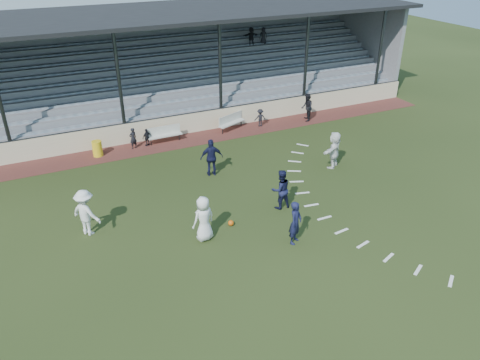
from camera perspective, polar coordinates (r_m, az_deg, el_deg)
name	(u,v)px	position (r m, az deg, el deg)	size (l,w,h in m)	color
ground	(266,234)	(19.23, 3.19, -6.62)	(90.00, 90.00, 0.00)	#243214
cinder_track	(182,141)	(27.75, -7.07, 4.74)	(34.00, 2.00, 0.02)	#4F231F
retaining_wall	(176,126)	(28.45, -7.83, 6.58)	(34.00, 0.18, 1.20)	beige
bench_left	(164,133)	(27.54, -9.23, 5.70)	(2.01, 0.49, 0.95)	beige
bench_right	(231,121)	(29.03, -1.09, 7.26)	(2.00, 1.20, 0.95)	beige
trash_bin	(97,149)	(26.67, -17.00, 3.69)	(0.53, 0.53, 0.85)	yellow
football	(231,223)	(19.67, -1.12, -5.26)	(0.24, 0.24, 0.24)	#D3550C
player_white_lead	(204,219)	(18.47, -4.45, -4.72)	(0.93, 0.61, 1.91)	white
player_navy_lead	(295,223)	(18.38, 6.77, -5.18)	(0.67, 0.44, 1.83)	#141739
player_navy_mid	(281,189)	(20.57, 4.98, -1.15)	(0.89, 0.70, 1.84)	#141739
player_white_wing	(86,213)	(19.69, -18.28, -3.80)	(1.29, 0.74, 2.00)	white
player_navy_wing	(212,158)	(23.31, -3.48, 2.75)	(1.13, 0.47, 1.93)	#141739
player_white_back	(334,150)	(24.61, 11.40, 3.66)	(1.80, 0.57, 1.94)	white
official	(307,108)	(30.60, 8.16, 8.74)	(0.86, 0.67, 1.77)	black
sub_left_near	(133,138)	(27.02, -12.91, 4.99)	(0.45, 0.29, 1.22)	black
sub_left_far	(147,137)	(27.24, -11.26, 5.13)	(0.60, 0.25, 1.02)	black
sub_right	(260,118)	(29.53, 2.47, 7.60)	(0.72, 0.42, 1.12)	black
grandstand	(152,79)	(32.25, -10.68, 11.98)	(34.60, 9.00, 6.61)	gray
penalty_arc	(348,211)	(21.21, 13.09, -3.73)	(3.89, 14.63, 0.01)	white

